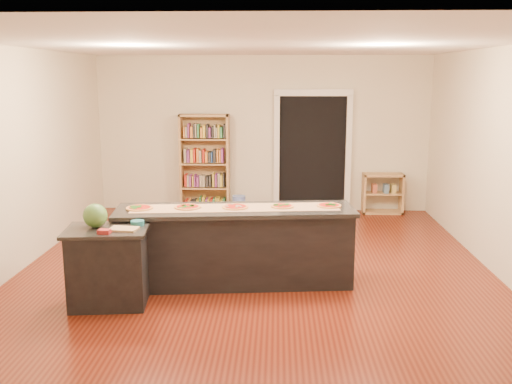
{
  "coord_description": "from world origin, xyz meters",
  "views": [
    {
      "loc": [
        0.27,
        -6.85,
        2.44
      ],
      "look_at": [
        0.0,
        0.2,
        1.0
      ],
      "focal_mm": 40.0,
      "sensor_mm": 36.0,
      "label": 1
    }
  ],
  "objects_px": {
    "kitchen_island": "(235,246)",
    "bookshelf": "(205,164)",
    "waste_bin": "(239,205)",
    "watermelon": "(95,216)",
    "low_shelf": "(383,193)",
    "side_counter": "(108,267)"
  },
  "relations": [
    {
      "from": "kitchen_island",
      "to": "low_shelf",
      "type": "height_order",
      "value": "kitchen_island"
    },
    {
      "from": "kitchen_island",
      "to": "side_counter",
      "type": "bearing_deg",
      "value": -157.44
    },
    {
      "from": "bookshelf",
      "to": "waste_bin",
      "type": "height_order",
      "value": "bookshelf"
    },
    {
      "from": "side_counter",
      "to": "watermelon",
      "type": "relative_size",
      "value": 3.36
    },
    {
      "from": "low_shelf",
      "to": "watermelon",
      "type": "distance_m",
      "value": 5.82
    },
    {
      "from": "kitchen_island",
      "to": "bookshelf",
      "type": "bearing_deg",
      "value": 97.0
    },
    {
      "from": "kitchen_island",
      "to": "side_counter",
      "type": "height_order",
      "value": "kitchen_island"
    },
    {
      "from": "side_counter",
      "to": "waste_bin",
      "type": "bearing_deg",
      "value": 68.72
    },
    {
      "from": "bookshelf",
      "to": "waste_bin",
      "type": "relative_size",
      "value": 5.23
    },
    {
      "from": "side_counter",
      "to": "waste_bin",
      "type": "xyz_separation_m",
      "value": [
        1.12,
        4.16,
        -0.26
      ]
    },
    {
      "from": "watermelon",
      "to": "side_counter",
      "type": "bearing_deg",
      "value": -20.04
    },
    {
      "from": "kitchen_island",
      "to": "waste_bin",
      "type": "height_order",
      "value": "kitchen_island"
    },
    {
      "from": "kitchen_island",
      "to": "bookshelf",
      "type": "xyz_separation_m",
      "value": [
        -0.83,
        3.67,
        0.42
      ]
    },
    {
      "from": "side_counter",
      "to": "bookshelf",
      "type": "height_order",
      "value": "bookshelf"
    },
    {
      "from": "kitchen_island",
      "to": "watermelon",
      "type": "bearing_deg",
      "value": -161.06
    },
    {
      "from": "side_counter",
      "to": "waste_bin",
      "type": "distance_m",
      "value": 4.32
    },
    {
      "from": "low_shelf",
      "to": "watermelon",
      "type": "relative_size",
      "value": 2.81
    },
    {
      "from": "watermelon",
      "to": "bookshelf",
      "type": "bearing_deg",
      "value": 81.84
    },
    {
      "from": "side_counter",
      "to": "waste_bin",
      "type": "relative_size",
      "value": 2.55
    },
    {
      "from": "kitchen_island",
      "to": "watermelon",
      "type": "xyz_separation_m",
      "value": [
        -1.45,
        -0.66,
        0.52
      ]
    },
    {
      "from": "bookshelf",
      "to": "side_counter",
      "type": "bearing_deg",
      "value": -96.44
    },
    {
      "from": "kitchen_island",
      "to": "waste_bin",
      "type": "relative_size",
      "value": 8.23
    }
  ]
}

